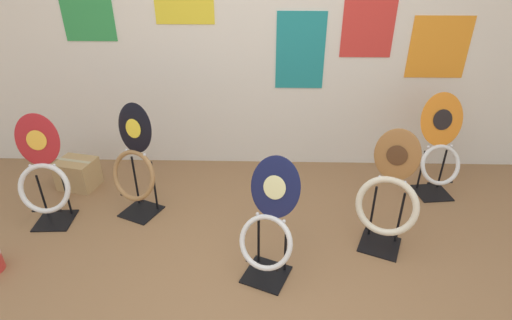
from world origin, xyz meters
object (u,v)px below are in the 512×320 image
at_px(storage_box, 78,174).
at_px(toilet_seat_display_crimson_swirl, 43,177).
at_px(toilet_seat_display_woodgrain, 388,199).
at_px(toilet_seat_display_jazz_black, 135,163).
at_px(toilet_seat_display_orange_sun, 440,150).
at_px(toilet_seat_display_navy_moon, 269,228).

bearing_deg(storage_box, toilet_seat_display_crimson_swirl, -88.72).
bearing_deg(toilet_seat_display_woodgrain, toilet_seat_display_jazz_black, 168.44).
relative_size(toilet_seat_display_woodgrain, toilet_seat_display_orange_sun, 1.03).
xyz_separation_m(toilet_seat_display_crimson_swirl, toilet_seat_display_woodgrain, (2.56, -0.24, 0.02)).
relative_size(toilet_seat_display_navy_moon, toilet_seat_display_orange_sun, 0.93).
xyz_separation_m(toilet_seat_display_woodgrain, toilet_seat_display_navy_moon, (-0.83, -0.29, -0.04)).
distance_m(toilet_seat_display_orange_sun, storage_box, 3.22).
bearing_deg(toilet_seat_display_woodgrain, toilet_seat_display_navy_moon, -160.53).
bearing_deg(toilet_seat_display_crimson_swirl, toilet_seat_display_navy_moon, -17.27).
xyz_separation_m(toilet_seat_display_navy_moon, storage_box, (-1.74, 1.05, -0.25)).
height_order(toilet_seat_display_jazz_black, storage_box, toilet_seat_display_jazz_black).
relative_size(toilet_seat_display_crimson_swirl, toilet_seat_display_orange_sun, 1.00).
bearing_deg(toilet_seat_display_orange_sun, toilet_seat_display_navy_moon, -144.53).
xyz_separation_m(toilet_seat_display_crimson_swirl, toilet_seat_display_navy_moon, (1.72, -0.54, -0.03)).
bearing_deg(toilet_seat_display_crimson_swirl, toilet_seat_display_jazz_black, 12.08).
xyz_separation_m(toilet_seat_display_jazz_black, storage_box, (-0.68, 0.37, -0.33)).
distance_m(toilet_seat_display_woodgrain, toilet_seat_display_orange_sun, 0.99).
height_order(toilet_seat_display_woodgrain, toilet_seat_display_orange_sun, toilet_seat_display_woodgrain).
distance_m(toilet_seat_display_woodgrain, toilet_seat_display_navy_moon, 0.88).
bearing_deg(toilet_seat_display_navy_moon, toilet_seat_display_crimson_swirl, 162.73).
bearing_deg(storage_box, toilet_seat_display_orange_sun, -0.08).
relative_size(toilet_seat_display_woodgrain, toilet_seat_display_navy_moon, 1.11).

